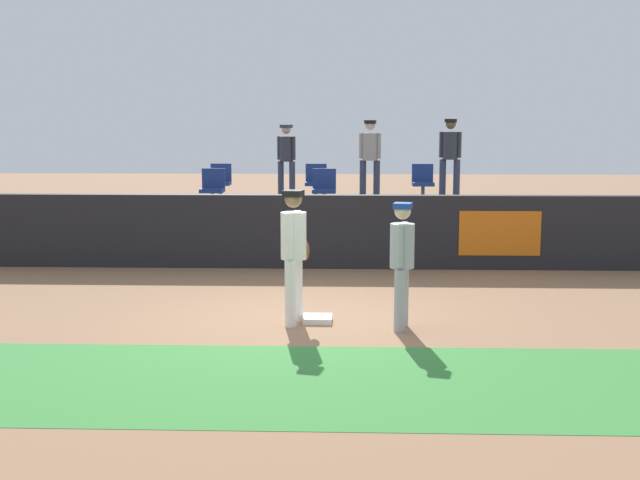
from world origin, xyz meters
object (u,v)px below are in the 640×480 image
(player_fielder_home, at_px, (294,247))
(first_base, at_px, (317,319))
(spectator_casual, at_px, (286,155))
(player_runner_visitor, at_px, (402,257))
(spectator_capped, at_px, (370,153))
(spectator_hooded, at_px, (450,152))
(seat_back_left, at_px, (220,180))
(seat_front_center, at_px, (324,187))
(seat_back_right, at_px, (423,181))
(seat_front_left, at_px, (213,187))
(seat_back_center, at_px, (316,180))

(player_fielder_home, bearing_deg, first_base, 120.12)
(spectator_casual, bearing_deg, player_runner_visitor, 126.72)
(spectator_capped, distance_m, spectator_casual, 2.03)
(spectator_hooded, bearing_deg, player_fielder_home, 85.58)
(seat_back_left, bearing_deg, spectator_hooded, 8.83)
(player_runner_visitor, bearing_deg, spectator_casual, -152.84)
(seat_front_center, relative_size, seat_back_right, 1.00)
(spectator_hooded, relative_size, spectator_casual, 1.08)
(seat_back_left, distance_m, spectator_capped, 3.49)
(player_fielder_home, height_order, seat_front_left, player_fielder_home)
(first_base, xyz_separation_m, seat_back_right, (2.08, 7.39, 1.37))
(seat_back_right, xyz_separation_m, seat_back_left, (-4.56, -0.00, -0.00))
(player_runner_visitor, bearing_deg, seat_back_center, -156.21)
(first_base, xyz_separation_m, spectator_capped, (0.91, 8.01, 1.94))
(seat_back_center, height_order, spectator_capped, spectator_capped)
(player_fielder_home, relative_size, player_runner_visitor, 1.08)
(first_base, height_order, spectator_casual, spectator_casual)
(seat_front_center, height_order, seat_back_center, same)
(seat_back_right, bearing_deg, spectator_casual, 161.05)
(player_fielder_home, bearing_deg, seat_back_right, 174.43)
(spectator_capped, bearing_deg, seat_front_center, 78.20)
(seat_back_left, bearing_deg, seat_back_center, 0.00)
(seat_front_center, xyz_separation_m, spectator_capped, (0.99, 2.42, 0.58))
(first_base, distance_m, player_fielder_home, 1.08)
(spectator_casual, bearing_deg, seat_front_center, 131.64)
(seat_front_left, height_order, spectator_hooded, spectator_hooded)
(player_runner_visitor, height_order, seat_back_right, seat_back_right)
(spectator_hooded, bearing_deg, seat_front_left, 42.99)
(player_fielder_home, bearing_deg, spectator_hooded, 171.76)
(first_base, relative_size, seat_back_left, 0.48)
(seat_back_right, distance_m, seat_front_left, 4.79)
(player_fielder_home, distance_m, seat_front_left, 6.06)
(seat_back_right, relative_size, seat_front_left, 1.00)
(first_base, bearing_deg, player_fielder_home, -162.04)
(seat_front_center, xyz_separation_m, seat_back_right, (2.16, 1.80, -0.00))
(seat_front_left, distance_m, spectator_hooded, 5.79)
(seat_front_left, relative_size, spectator_hooded, 0.46)
(seat_back_left, xyz_separation_m, seat_back_center, (2.16, 0.00, 0.00))
(seat_front_left, xyz_separation_m, spectator_capped, (3.27, 2.42, 0.58))
(spectator_hooded, bearing_deg, seat_back_center, 30.77)
(player_fielder_home, bearing_deg, seat_front_center, -170.23)
(seat_back_right, distance_m, spectator_capped, 1.45)
(player_fielder_home, height_order, spectator_casual, spectator_casual)
(seat_front_center, distance_m, spectator_capped, 2.67)
(seat_front_left, distance_m, seat_back_center, 2.72)
(spectator_hooded, relative_size, spectator_capped, 1.02)
(first_base, distance_m, spectator_capped, 8.29)
(first_base, bearing_deg, seat_back_center, 92.44)
(spectator_hooded, height_order, spectator_capped, spectator_hooded)
(seat_back_left, bearing_deg, seat_front_left, -86.13)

